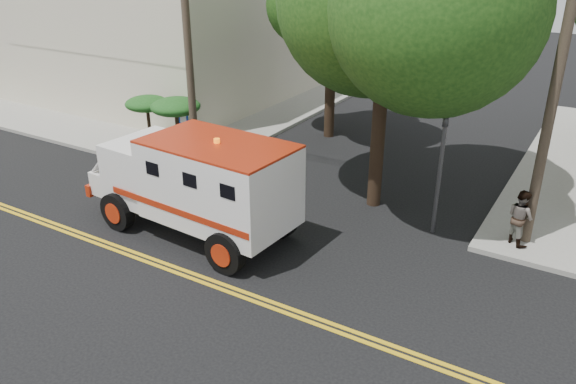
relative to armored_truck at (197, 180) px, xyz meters
The scene contains 10 objects.
ground 3.34m from the armored_truck, 42.62° to the right, with size 100.00×100.00×0.00m, color black.
sidewalk_nw 16.31m from the armored_truck, 134.58° to the left, with size 17.00×17.00×0.15m, color gray.
utility_pole_left 6.03m from the armored_truck, 130.70° to the left, with size 0.28×0.28×9.00m, color #382D23.
utility_pole_right 9.83m from the armored_truck, 26.88° to the left, with size 0.28×0.28×9.00m, color #382D23.
tree_left 10.65m from the armored_truck, 93.32° to the left, with size 4.48×4.20×7.70m.
traffic_signal 6.97m from the armored_truck, 31.79° to the left, with size 0.15×0.18×3.60m.
accessibility_sign 5.90m from the armored_truck, 134.03° to the left, with size 0.45×0.10×2.02m.
palm_planter 7.10m from the armored_truck, 138.68° to the left, with size 3.52×2.63×2.36m.
armored_truck is the anchor object (origin of this frame).
pedestrian_b 9.14m from the armored_truck, 25.81° to the left, with size 0.79×0.61×1.62m, color gray.
Camera 1 is at (7.74, -9.33, 8.01)m, focal length 35.00 mm.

